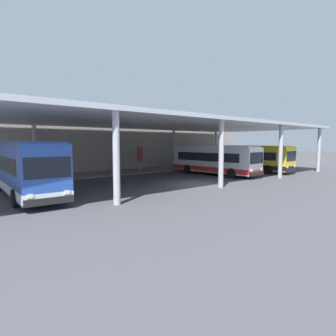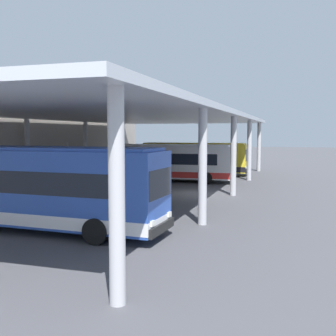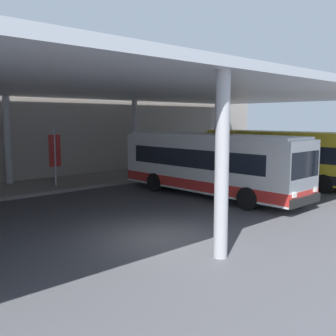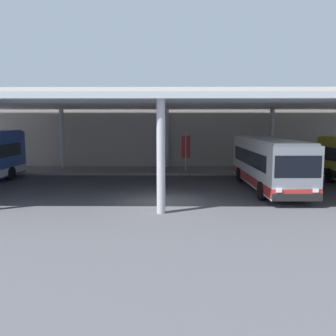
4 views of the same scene
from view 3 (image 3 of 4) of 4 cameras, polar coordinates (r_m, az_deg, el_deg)
The scene contains 8 objects.
ground_plane at distance 13.20m, azimuth -0.82°, elevation -10.16°, with size 200.00×200.00×0.00m, color #47474C.
platform_kerb at distance 23.09m, azimuth -20.60°, elevation -2.84°, with size 42.00×4.50×0.18m, color gray.
canopy_shelter at distance 17.16m, azimuth -13.40°, elevation 11.54°, with size 40.00×17.00×5.55m.
bus_second_bay at distance 20.01m, azimuth 6.10°, elevation 0.63°, with size 2.86×10.57×3.17m.
bus_middle_bay at distance 24.74m, azimuth 16.36°, elevation 1.64°, with size 2.89×10.58×3.17m.
bench_waiting at distance 27.88m, azimuth -2.51°, elevation 0.47°, with size 1.80×0.45×0.92m.
trash_bin at distance 30.39m, azimuth 3.03°, elevation 1.06°, with size 0.52×0.52×0.98m.
banner_sign at distance 22.77m, azimuth -16.24°, elevation 2.00°, with size 0.70×0.12×3.20m.
Camera 3 is at (-8.36, -9.42, 3.95)m, focal length 41.62 mm.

